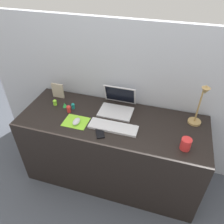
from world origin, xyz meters
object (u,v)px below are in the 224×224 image
object	(u,v)px
cell_phone	(100,133)
toy_figurine_teal	(73,106)
toy_figurine_red	(68,109)
toy_figurine_green	(65,105)
laptop	(118,104)
desk_lamp	(199,107)
picture_frame	(58,91)
mouse	(76,121)
toy_figurine_lime	(55,102)
keyboard	(113,127)
coffee_mug	(186,144)

from	to	relation	value
cell_phone	toy_figurine_teal	bearing A→B (deg)	117.66
toy_figurine_red	toy_figurine_green	bearing A→B (deg)	137.83
laptop	desk_lamp	world-z (taller)	desk_lamp
picture_frame	toy_figurine_red	world-z (taller)	picture_frame
mouse	toy_figurine_lime	bearing A→B (deg)	147.86
keyboard	toy_figurine_teal	size ratio (longest dim) A/B	7.08
keyboard	picture_frame	bearing A→B (deg)	156.13
desk_lamp	toy_figurine_lime	world-z (taller)	desk_lamp
coffee_mug	toy_figurine_teal	xyz separation A→B (m)	(-1.01, 0.22, -0.02)
cell_phone	desk_lamp	distance (m)	0.82
keyboard	toy_figurine_teal	distance (m)	0.46
keyboard	coffee_mug	distance (m)	0.58
mouse	picture_frame	xyz separation A→B (m)	(-0.34, 0.32, 0.05)
keyboard	picture_frame	world-z (taller)	picture_frame
coffee_mug	toy_figurine_lime	world-z (taller)	coffee_mug
desk_lamp	toy_figurine_lime	xyz separation A→B (m)	(-1.27, -0.08, -0.16)
mouse	toy_figurine_green	world-z (taller)	toy_figurine_green
cell_phone	toy_figurine_red	xyz separation A→B (m)	(-0.36, 0.18, 0.03)
coffee_mug	toy_figurine_green	distance (m)	1.12
coffee_mug	cell_phone	bearing A→B (deg)	-177.79
laptop	keyboard	xyz separation A→B (m)	(0.04, -0.27, -0.04)
laptop	toy_figurine_lime	xyz separation A→B (m)	(-0.58, -0.11, -0.02)
toy_figurine_green	picture_frame	bearing A→B (deg)	135.03
mouse	toy_figurine_green	size ratio (longest dim) A/B	2.10
cell_phone	picture_frame	bearing A→B (deg)	119.12
mouse	toy_figurine_lime	world-z (taller)	toy_figurine_lime
laptop	coffee_mug	bearing A→B (deg)	-28.62
cell_phone	desk_lamp	size ratio (longest dim) A/B	0.32
keyboard	cell_phone	world-z (taller)	keyboard
laptop	coffee_mug	size ratio (longest dim) A/B	3.19
desk_lamp	toy_figurine_green	world-z (taller)	desk_lamp
picture_frame	toy_figurine_green	size ratio (longest dim) A/B	3.29
laptop	toy_figurine_lime	world-z (taller)	laptop
toy_figurine_teal	keyboard	bearing A→B (deg)	-19.65
coffee_mug	toy_figurine_red	world-z (taller)	coffee_mug
picture_frame	coffee_mug	distance (m)	1.29
desk_lamp	toy_figurine_teal	bearing A→B (deg)	-175.73
keyboard	toy_figurine_lime	xyz separation A→B (m)	(-0.62, 0.16, 0.02)
desk_lamp	toy_figurine_lime	size ratio (longest dim) A/B	6.91
mouse	coffee_mug	world-z (taller)	coffee_mug
coffee_mug	toy_figurine_red	distance (m)	1.04
desk_lamp	toy_figurine_red	size ratio (longest dim) A/B	5.69
cell_phone	toy_figurine_red	size ratio (longest dim) A/B	1.79
toy_figurine_lime	toy_figurine_green	bearing A→B (deg)	-2.04
toy_figurine_teal	desk_lamp	bearing A→B (deg)	4.27
toy_figurine_red	toy_figurine_teal	bearing A→B (deg)	78.24
laptop	toy_figurine_teal	size ratio (longest dim) A/B	5.18
keyboard	desk_lamp	world-z (taller)	desk_lamp
laptop	keyboard	bearing A→B (deg)	-81.67
cell_phone	toy_figurine_green	distance (m)	0.50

